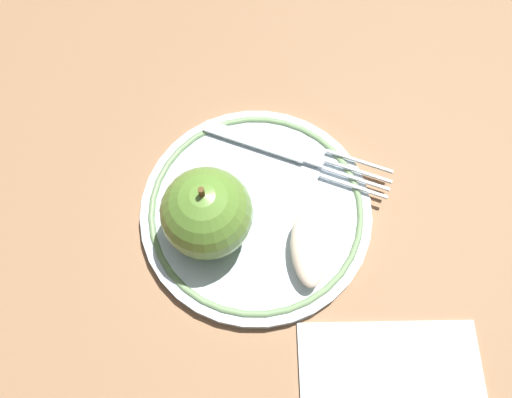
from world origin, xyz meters
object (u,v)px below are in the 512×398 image
Objects in this scene: apple_red_whole at (207,213)px; fork at (290,153)px; plate at (256,211)px; apple_slice_front at (307,250)px.

apple_red_whole is 0.54× the size of fork.
fork reaches higher than plate.
apple_red_whole is at bearing 100.18° from plate.
apple_red_whole is 0.09m from apple_slice_front.
fork is at bearing 2.40° from apple_slice_front.
plate is 2.45× the size of apple_red_whole.
plate is at bearing 41.09° from apple_slice_front.
apple_slice_front is (-0.05, -0.03, 0.02)m from plate.
apple_slice_front is at bearing -62.91° from fork.
fork is (0.10, -0.02, -0.01)m from apple_slice_front.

